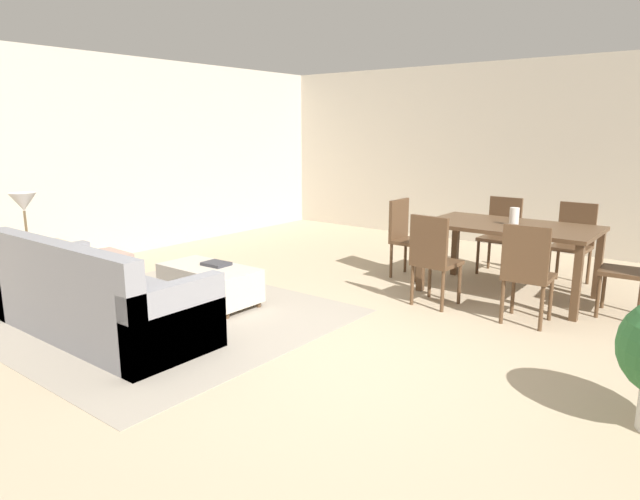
{
  "coord_description": "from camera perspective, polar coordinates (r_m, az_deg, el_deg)",
  "views": [
    {
      "loc": [
        2.4,
        -3.24,
        1.73
      ],
      "look_at": [
        -0.66,
        0.68,
        0.64
      ],
      "focal_mm": 31.02,
      "sensor_mm": 36.0,
      "label": 1
    }
  ],
  "objects": [
    {
      "name": "ground_plane",
      "position": [
        4.39,
        1.36,
        -10.87
      ],
      "size": [
        10.8,
        10.8,
        0.0
      ],
      "primitive_type": "plane",
      "color": "tan"
    },
    {
      "name": "wall_back",
      "position": [
        8.59,
        22.03,
        8.94
      ],
      "size": [
        9.0,
        0.12,
        2.7
      ],
      "primitive_type": "cube",
      "color": "#BCB2A0",
      "rests_on": "ground_plane"
    },
    {
      "name": "wall_left",
      "position": [
        7.86,
        -23.79,
        8.56
      ],
      "size": [
        0.12,
        11.0,
        2.7
      ],
      "primitive_type": "cube",
      "color": "#BCB2A0",
      "rests_on": "ground_plane"
    },
    {
      "name": "area_rug",
      "position": [
        5.45,
        -15.96,
        -6.6
      ],
      "size": [
        3.0,
        2.8,
        0.01
      ],
      "primitive_type": "cube",
      "color": "gray",
      "rests_on": "ground_plane"
    },
    {
      "name": "couch",
      "position": [
        5.09,
        -21.95,
        -4.99
      ],
      "size": [
        2.13,
        0.88,
        0.86
      ],
      "color": "gray",
      "rests_on": "ground_plane"
    },
    {
      "name": "ottoman_table",
      "position": [
        5.68,
        -11.31,
        -3.28
      ],
      "size": [
        1.04,
        0.52,
        0.39
      ],
      "color": "#B7AD9E",
      "rests_on": "ground_plane"
    },
    {
      "name": "side_table",
      "position": [
        6.28,
        -27.77,
        -0.69
      ],
      "size": [
        0.4,
        0.4,
        0.6
      ],
      "color": "olive",
      "rests_on": "ground_plane"
    },
    {
      "name": "table_lamp",
      "position": [
        6.19,
        -28.27,
        4.18
      ],
      "size": [
        0.26,
        0.26,
        0.53
      ],
      "color": "brown",
      "rests_on": "side_table"
    },
    {
      "name": "dining_table",
      "position": [
        6.1,
        18.99,
        1.72
      ],
      "size": [
        1.7,
        0.99,
        0.76
      ],
      "color": "#513823",
      "rests_on": "ground_plane"
    },
    {
      "name": "dining_chair_near_left",
      "position": [
        5.52,
        11.57,
        -0.55
      ],
      "size": [
        0.42,
        0.42,
        0.92
      ],
      "color": "#513823",
      "rests_on": "ground_plane"
    },
    {
      "name": "dining_chair_near_right",
      "position": [
        5.23,
        20.56,
        -1.83
      ],
      "size": [
        0.42,
        0.42,
        0.92
      ],
      "color": "#513823",
      "rests_on": "ground_plane"
    },
    {
      "name": "dining_chair_far_left",
      "position": [
        7.09,
        18.19,
        1.92
      ],
      "size": [
        0.41,
        0.41,
        0.92
      ],
      "color": "#513823",
      "rests_on": "ground_plane"
    },
    {
      "name": "dining_chair_far_right",
      "position": [
        6.86,
        24.68,
        1.06
      ],
      "size": [
        0.41,
        0.41,
        0.92
      ],
      "color": "#513823",
      "rests_on": "ground_plane"
    },
    {
      "name": "dining_chair_head_east",
      "position": [
        5.85,
        29.75,
        -1.25
      ],
      "size": [
        0.42,
        0.42,
        0.92
      ],
      "color": "#513823",
      "rests_on": "ground_plane"
    },
    {
      "name": "dining_chair_head_west",
      "position": [
        6.63,
        8.81,
        1.7
      ],
      "size": [
        0.4,
        0.4,
        0.92
      ],
      "color": "#513823",
      "rests_on": "ground_plane"
    },
    {
      "name": "vase_centerpiece",
      "position": [
        6.04,
        19.4,
        3.28
      ],
      "size": [
        0.1,
        0.1,
        0.18
      ],
      "primitive_type": "cylinder",
      "color": "silver",
      "rests_on": "dining_table"
    },
    {
      "name": "book_on_ottoman",
      "position": [
        5.66,
        -10.65,
        -1.41
      ],
      "size": [
        0.27,
        0.21,
        0.03
      ],
      "primitive_type": "cube",
      "rotation": [
        0.0,
        0.0,
        0.04
      ],
      "color": "#333338",
      "rests_on": "ottoman_table"
    }
  ]
}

